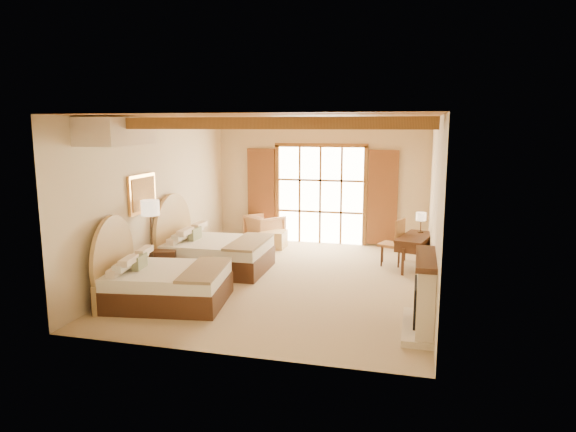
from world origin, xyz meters
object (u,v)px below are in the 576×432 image
(bed_near, at_px, (159,280))
(armchair, at_px, (265,229))
(desk, at_px, (415,251))
(bed_far, at_px, (210,250))
(nightstand, at_px, (164,264))

(bed_near, bearing_deg, armchair, 76.48)
(armchair, xyz_separation_m, desk, (3.84, -1.49, 0.00))
(bed_near, height_order, bed_far, bed_far)
(armchair, distance_m, desk, 4.12)
(desk, bearing_deg, bed_far, -149.92)
(nightstand, relative_size, desk, 0.42)
(nightstand, height_order, desk, desk)
(desk, bearing_deg, nightstand, -143.05)
(armchair, bearing_deg, nightstand, 111.31)
(bed_far, distance_m, nightstand, 1.06)
(bed_far, relative_size, nightstand, 3.58)
(desk, bearing_deg, bed_near, -127.67)
(bed_near, xyz_separation_m, desk, (4.30, 3.33, -0.02))
(bed_far, bearing_deg, nightstand, -128.33)
(bed_near, distance_m, nightstand, 1.45)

